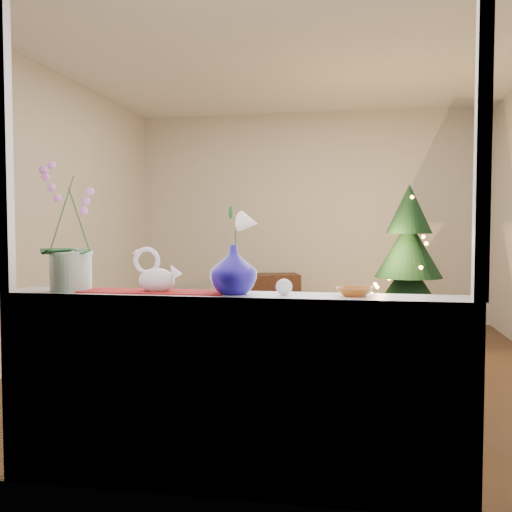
{
  "coord_description": "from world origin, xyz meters",
  "views": [
    {
      "loc": [
        0.56,
        -4.95,
        1.23
      ],
      "look_at": [
        -0.05,
        -1.4,
        1.05
      ],
      "focal_mm": 40.0,
      "sensor_mm": 36.0,
      "label": 1
    }
  ],
  "objects": [
    {
      "name": "ground",
      "position": [
        0.0,
        0.0,
        0.0
      ],
      "size": [
        5.0,
        5.0,
        0.0
      ],
      "primitive_type": "plane",
      "color": "#332115",
      "rests_on": "ground"
    },
    {
      "name": "wall_back",
      "position": [
        0.0,
        2.5,
        1.35
      ],
      "size": [
        4.5,
        0.1,
        2.7
      ],
      "primitive_type": "cube",
      "color": "beige",
      "rests_on": "ground"
    },
    {
      "name": "wall_front",
      "position": [
        0.0,
        -2.5,
        1.35
      ],
      "size": [
        4.5,
        0.1,
        2.7
      ],
      "primitive_type": "cube",
      "color": "beige",
      "rests_on": "ground"
    },
    {
      "name": "wall_left",
      "position": [
        -2.25,
        0.0,
        1.35
      ],
      "size": [
        0.1,
        5.0,
        2.7
      ],
      "primitive_type": "cube",
      "color": "beige",
      "rests_on": "ground"
    },
    {
      "name": "ceiling",
      "position": [
        0.0,
        0.0,
        2.7
      ],
      "size": [
        5.0,
        5.0,
        0.0
      ],
      "primitive_type": "plane",
      "color": "white",
      "rests_on": "wall_back"
    },
    {
      "name": "window_apron",
      "position": [
        0.0,
        -2.46,
        0.44
      ],
      "size": [
        2.2,
        0.08,
        0.88
      ],
      "primitive_type": "cube",
      "color": "white",
      "rests_on": "ground"
    },
    {
      "name": "windowsill",
      "position": [
        0.0,
        -2.37,
        0.9
      ],
      "size": [
        2.2,
        0.26,
        0.04
      ],
      "primitive_type": "cube",
      "color": "white",
      "rests_on": "window_apron"
    },
    {
      "name": "window_frame",
      "position": [
        0.0,
        -2.47,
        1.7
      ],
      "size": [
        2.22,
        0.06,
        1.6
      ],
      "primitive_type": null,
      "color": "white",
      "rests_on": "windowsill"
    },
    {
      "name": "runner",
      "position": [
        -0.38,
        -2.37,
        0.92
      ],
      "size": [
        0.7,
        0.2,
        0.01
      ],
      "primitive_type": "cube",
      "color": "maroon",
      "rests_on": "windowsill"
    },
    {
      "name": "orchid_pot",
      "position": [
        -0.8,
        -2.37,
        1.24
      ],
      "size": [
        0.26,
        0.26,
        0.63
      ],
      "primitive_type": null,
      "rotation": [
        0.0,
        0.0,
        -0.23
      ],
      "color": "silver",
      "rests_on": "windowsill"
    },
    {
      "name": "swan",
      "position": [
        -0.37,
        -2.36,
        1.02
      ],
      "size": [
        0.26,
        0.16,
        0.2
      ],
      "primitive_type": null,
      "rotation": [
        0.0,
        0.0,
        -0.21
      ],
      "color": "silver",
      "rests_on": "windowsill"
    },
    {
      "name": "blue_vase",
      "position": [
        0.01,
        -2.38,
        1.05
      ],
      "size": [
        0.31,
        0.31,
        0.26
      ],
      "primitive_type": "imported",
      "rotation": [
        0.0,
        0.0,
        0.27
      ],
      "color": "#130972",
      "rests_on": "windowsill"
    },
    {
      "name": "lily",
      "position": [
        0.01,
        -2.38,
        1.28
      ],
      "size": [
        0.15,
        0.08,
        0.2
      ],
      "primitive_type": null,
      "color": "white",
      "rests_on": "blue_vase"
    },
    {
      "name": "paperweight",
      "position": [
        0.25,
        -2.38,
        0.96
      ],
      "size": [
        0.08,
        0.08,
        0.08
      ],
      "primitive_type": "sphere",
      "rotation": [
        0.0,
        0.0,
        -0.1
      ],
      "color": "silver",
      "rests_on": "windowsill"
    },
    {
      "name": "amber_dish",
      "position": [
        0.57,
        -2.36,
        0.94
      ],
      "size": [
        0.16,
        0.16,
        0.03
      ],
      "primitive_type": "imported",
      "rotation": [
        0.0,
        0.0,
        -0.17
      ],
      "color": "#9D511B",
      "rests_on": "windowsill"
    },
    {
      "name": "xmas_tree",
      "position": [
        1.12,
        1.14,
        0.84
      ],
      "size": [
        1.13,
        1.13,
        1.67
      ],
      "primitive_type": null,
      "rotation": [
        0.0,
        0.0,
        -0.28
      ],
      "color": "black",
      "rests_on": "ground"
    },
    {
      "name": "side_table",
      "position": [
        -0.53,
        1.98,
        0.32
      ],
      "size": [
        0.94,
        0.65,
        0.64
      ],
      "primitive_type": "cube",
      "rotation": [
        0.0,
        0.0,
        0.29
      ],
      "color": "black",
      "rests_on": "ground"
    }
  ]
}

